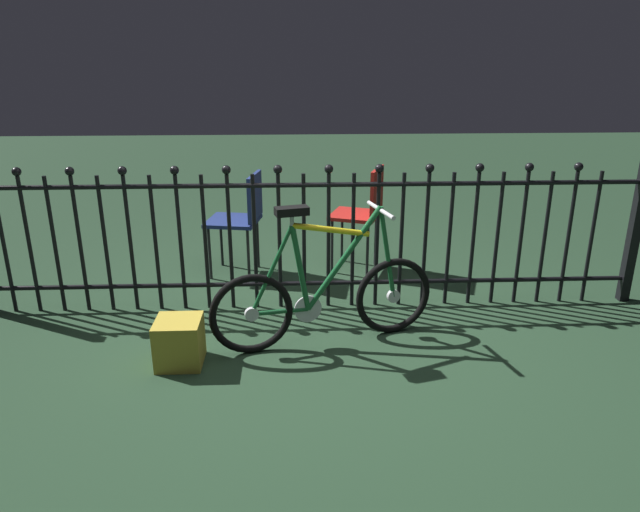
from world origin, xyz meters
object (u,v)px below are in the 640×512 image
object	(u,v)px
chair_navy	(242,214)
chair_red	(364,208)
display_crate	(179,342)
bicycle	(325,296)

from	to	relation	value
chair_navy	chair_red	distance (m)	1.02
chair_red	display_crate	world-z (taller)	chair_red
chair_red	display_crate	distance (m)	2.07
bicycle	display_crate	bearing A→B (deg)	-165.17
bicycle	chair_red	distance (m)	1.40
bicycle	chair_navy	distance (m)	1.43
chair_red	chair_navy	bearing A→B (deg)	-177.37
chair_navy	display_crate	xyz separation A→B (m)	(-0.27, -1.51, -0.39)
bicycle	chair_navy	size ratio (longest dim) A/B	1.68
chair_navy	chair_red	world-z (taller)	chair_red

